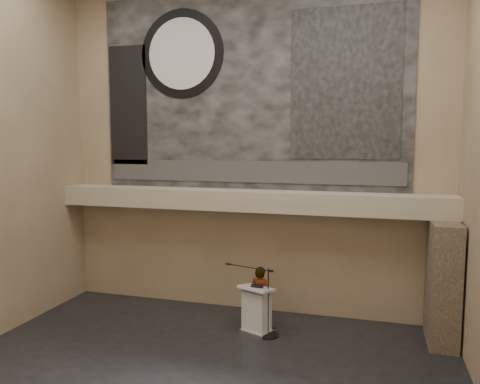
% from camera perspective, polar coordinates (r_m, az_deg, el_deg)
% --- Properties ---
extents(floor, '(10.00, 10.00, 0.00)m').
position_cam_1_polar(floor, '(9.40, -5.88, -21.96)').
color(floor, black).
rests_on(floor, ground).
extents(wall_back, '(10.00, 0.02, 8.50)m').
position_cam_1_polar(wall_back, '(12.08, 1.06, 5.35)').
color(wall_back, '#7E6D50').
rests_on(wall_back, floor).
extents(wall_front, '(10.00, 0.02, 8.50)m').
position_cam_1_polar(wall_front, '(4.84, -24.59, 3.51)').
color(wall_front, '#7E6D50').
rests_on(wall_front, floor).
extents(soffit, '(10.00, 0.80, 0.50)m').
position_cam_1_polar(soffit, '(11.79, 0.54, -1.01)').
color(soffit, tan).
rests_on(soffit, wall_back).
extents(sprinkler_left, '(0.04, 0.04, 0.06)m').
position_cam_1_polar(sprinkler_left, '(12.31, -6.72, -2.06)').
color(sprinkler_left, '#B2893D').
rests_on(sprinkler_left, soffit).
extents(sprinkler_right, '(0.04, 0.04, 0.06)m').
position_cam_1_polar(sprinkler_right, '(11.42, 9.70, -2.75)').
color(sprinkler_right, '#B2893D').
rests_on(sprinkler_right, soffit).
extents(banner, '(8.00, 0.05, 5.00)m').
position_cam_1_polar(banner, '(12.12, 1.04, 12.22)').
color(banner, black).
rests_on(banner, wall_back).
extents(banner_text_strip, '(7.76, 0.02, 0.55)m').
position_cam_1_polar(banner_text_strip, '(12.04, 0.97, 2.49)').
color(banner_text_strip, '#303030').
rests_on(banner_text_strip, banner).
extents(banner_clock_rim, '(2.30, 0.02, 2.30)m').
position_cam_1_polar(banner_clock_rim, '(12.81, -7.13, 16.37)').
color(banner_clock_rim, black).
rests_on(banner_clock_rim, banner).
extents(banner_clock_face, '(1.84, 0.02, 1.84)m').
position_cam_1_polar(banner_clock_face, '(12.79, -7.16, 16.38)').
color(banner_clock_face, silver).
rests_on(banner_clock_face, banner).
extents(banner_building_print, '(2.60, 0.02, 3.60)m').
position_cam_1_polar(banner_building_print, '(11.70, 12.70, 12.78)').
color(banner_building_print, black).
rests_on(banner_building_print, banner).
extents(banner_brick_print, '(1.10, 0.02, 3.20)m').
position_cam_1_polar(banner_brick_print, '(13.35, -13.47, 10.20)').
color(banner_brick_print, black).
rests_on(banner_brick_print, banner).
extents(stone_pier, '(0.60, 1.40, 2.70)m').
position_cam_1_polar(stone_pier, '(11.34, 23.49, -10.08)').
color(stone_pier, '#443729').
rests_on(stone_pier, floor).
extents(lectern, '(0.89, 0.77, 1.14)m').
position_cam_1_polar(lectern, '(11.15, 2.04, -14.15)').
color(lectern, silver).
rests_on(lectern, floor).
extents(binder, '(0.32, 0.27, 0.04)m').
position_cam_1_polar(binder, '(10.96, 2.10, -11.39)').
color(binder, black).
rests_on(binder, lectern).
extents(papers, '(0.28, 0.35, 0.00)m').
position_cam_1_polar(papers, '(10.93, 1.61, -11.52)').
color(papers, silver).
rests_on(papers, lectern).
extents(speaker_person, '(0.61, 0.48, 1.48)m').
position_cam_1_polar(speaker_person, '(11.44, 2.50, -12.63)').
color(speaker_person, silver).
rests_on(speaker_person, floor).
extents(mic_stand, '(1.36, 0.57, 1.58)m').
position_cam_1_polar(mic_stand, '(11.16, 3.25, -15.89)').
color(mic_stand, black).
rests_on(mic_stand, floor).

